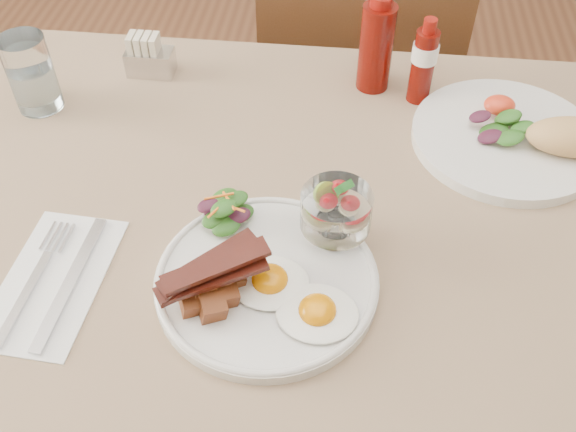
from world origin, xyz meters
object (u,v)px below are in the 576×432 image
(chair_far, at_px, (357,82))
(sugar_caddy, at_px, (149,58))
(water_glass, at_px, (32,78))
(second_plate, at_px, (522,136))
(table, at_px, (346,266))
(fruit_cup, at_px, (336,210))
(hot_sauce_bottle, at_px, (423,62))
(ketchup_bottle, at_px, (376,46))
(main_plate, at_px, (267,281))

(chair_far, relative_size, sugar_caddy, 11.58)
(water_glass, bearing_deg, second_plate, -1.27)
(table, distance_m, second_plate, 0.34)
(fruit_cup, relative_size, water_glass, 0.74)
(chair_far, bearing_deg, water_glass, -139.06)
(table, relative_size, water_glass, 10.66)
(chair_far, bearing_deg, hot_sauce_bottle, -75.00)
(fruit_cup, relative_size, ketchup_bottle, 0.56)
(table, height_order, chair_far, chair_far)
(chair_far, bearing_deg, main_plate, -97.37)
(main_plate, bearing_deg, fruit_cup, 43.71)
(main_plate, distance_m, ketchup_bottle, 0.46)
(ketchup_bottle, distance_m, sugar_caddy, 0.39)
(main_plate, distance_m, sugar_caddy, 0.51)
(table, xyz_separation_m, hot_sauce_bottle, (0.10, 0.30, 0.16))
(main_plate, distance_m, second_plate, 0.47)
(main_plate, distance_m, water_glass, 0.53)
(chair_far, bearing_deg, fruit_cup, -91.76)
(chair_far, xyz_separation_m, fruit_cup, (-0.02, -0.70, 0.29))
(main_plate, relative_size, second_plate, 0.92)
(fruit_cup, bearing_deg, sugar_caddy, 133.46)
(table, xyz_separation_m, second_plate, (0.25, 0.19, 0.11))
(hot_sauce_bottle, xyz_separation_m, water_glass, (-0.62, -0.09, -0.02))
(table, distance_m, ketchup_bottle, 0.37)
(chair_far, height_order, water_glass, chair_far)
(fruit_cup, bearing_deg, table, 60.76)
(hot_sauce_bottle, bearing_deg, main_plate, -115.55)
(table, relative_size, sugar_caddy, 16.56)
(second_plate, relative_size, sugar_caddy, 3.80)
(second_plate, xyz_separation_m, water_glass, (-0.77, 0.02, 0.04))
(table, distance_m, sugar_caddy, 0.50)
(table, bearing_deg, water_glass, 157.86)
(main_plate, distance_m, hot_sauce_bottle, 0.46)
(fruit_cup, bearing_deg, ketchup_bottle, 83.38)
(table, relative_size, chair_far, 1.43)
(table, distance_m, water_glass, 0.58)
(ketchup_bottle, bearing_deg, chair_far, 93.61)
(fruit_cup, height_order, sugar_caddy, fruit_cup)
(chair_far, relative_size, ketchup_bottle, 5.65)
(second_plate, bearing_deg, water_glass, 178.73)
(second_plate, height_order, hot_sauce_bottle, hot_sauce_bottle)
(ketchup_bottle, bearing_deg, hot_sauce_bottle, -20.94)
(chair_far, distance_m, ketchup_bottle, 0.45)
(sugar_caddy, xyz_separation_m, water_glass, (-0.16, -0.11, 0.02))
(table, xyz_separation_m, sugar_caddy, (-0.36, 0.32, 0.12))
(water_glass, bearing_deg, chair_far, 40.94)
(second_plate, relative_size, hot_sauce_bottle, 2.08)
(second_plate, xyz_separation_m, sugar_caddy, (-0.62, 0.13, 0.01))
(main_plate, relative_size, sugar_caddy, 3.49)
(second_plate, relative_size, water_glass, 2.45)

